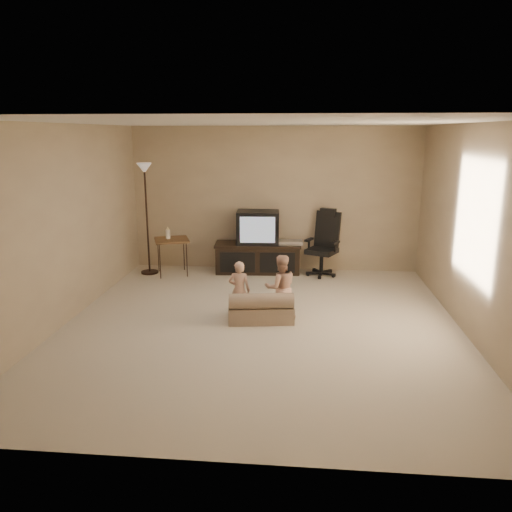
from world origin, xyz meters
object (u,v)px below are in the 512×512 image
at_px(floor_lamp, 146,194).
at_px(toddler_left, 239,290).
at_px(office_chair, 323,252).
at_px(toddler_right, 281,287).
at_px(side_table, 171,240).
at_px(tv_stand, 258,247).
at_px(child_sofa, 261,309).

height_order(floor_lamp, toddler_left, floor_lamp).
bearing_deg(office_chair, floor_lamp, -150.49).
relative_size(toddler_left, toddler_right, 0.90).
bearing_deg(toddler_right, side_table, -59.73).
distance_m(floor_lamp, toddler_left, 2.92).
height_order(tv_stand, toddler_right, tv_stand).
bearing_deg(toddler_left, tv_stand, -88.86).
height_order(tv_stand, child_sofa, tv_stand).
distance_m(child_sofa, toddler_right, 0.38).
bearing_deg(toddler_left, child_sofa, 169.92).
bearing_deg(tv_stand, child_sofa, -87.70).
xyz_separation_m(office_chair, side_table, (-2.59, -0.21, 0.19)).
height_order(office_chair, child_sofa, office_chair).
bearing_deg(floor_lamp, office_chair, 3.56).
distance_m(office_chair, floor_lamp, 3.17).
distance_m(side_table, toddler_left, 2.48).
height_order(side_table, floor_lamp, floor_lamp).
relative_size(child_sofa, toddler_left, 1.14).
bearing_deg(side_table, toddler_right, -45.27).
distance_m(toddler_left, toddler_right, 0.54).
distance_m(tv_stand, child_sofa, 2.39).
bearing_deg(toddler_right, floor_lamp, -54.57).
relative_size(tv_stand, floor_lamp, 0.81).
bearing_deg(child_sofa, office_chair, 60.86).
xyz_separation_m(side_table, child_sofa, (1.71, -2.08, -0.43)).
bearing_deg(toddler_left, side_table, -52.53).
bearing_deg(tv_stand, side_table, -172.63).
height_order(office_chair, side_table, office_chair).
distance_m(office_chair, side_table, 2.61).
xyz_separation_m(tv_stand, child_sofa, (0.25, -2.36, -0.28)).
relative_size(office_chair, floor_lamp, 0.60).
bearing_deg(child_sofa, floor_lamp, 127.36).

